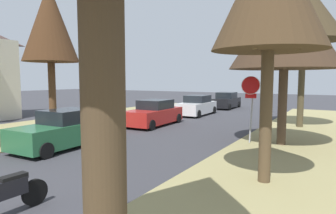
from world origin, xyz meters
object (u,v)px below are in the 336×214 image
at_px(parked_sedan_green, 65,130).
at_px(parked_motorcycle, 3,195).
at_px(stop_sign_far, 251,95).
at_px(street_tree_right_mid_b, 285,25).
at_px(street_tree_left_mid_b, 50,24).
at_px(parked_sedan_white, 197,106).
at_px(parked_sedan_black, 226,101).
at_px(parked_sedan_red, 154,114).
at_px(street_tree_right_far, 304,12).

xyz_separation_m(parked_sedan_green, parked_motorcycle, (4.09, -4.99, -0.24)).
bearing_deg(parked_motorcycle, stop_sign_far, 75.79).
bearing_deg(stop_sign_far, street_tree_right_mid_b, 15.32).
height_order(street_tree_left_mid_b, parked_sedan_white, street_tree_left_mid_b).
height_order(street_tree_right_mid_b, parked_sedan_black, street_tree_right_mid_b).
bearing_deg(parked_sedan_red, parked_sedan_white, 89.68).
height_order(parked_sedan_green, parked_sedan_red, same).
height_order(street_tree_left_mid_b, parked_sedan_black, street_tree_left_mid_b).
relative_size(stop_sign_far, street_tree_left_mid_b, 0.38).
bearing_deg(stop_sign_far, street_tree_right_far, 77.09).
bearing_deg(parked_sedan_green, street_tree_right_far, 53.10).
distance_m(stop_sign_far, parked_sedan_black, 16.11).
bearing_deg(parked_sedan_red, parked_sedan_green, -89.64).
relative_size(parked_sedan_red, parked_sedan_black, 1.00).
bearing_deg(street_tree_right_mid_b, parked_sedan_white, 134.54).
distance_m(parked_sedan_green, parked_sedan_white, 12.87).
distance_m(parked_sedan_white, parked_sedan_black, 6.45).
bearing_deg(street_tree_right_far, parked_motorcycle, -103.72).
relative_size(parked_sedan_green, parked_sedan_red, 1.00).
height_order(street_tree_right_mid_b, parked_motorcycle, street_tree_right_mid_b).
bearing_deg(parked_sedan_green, parked_sedan_red, 90.36).
xyz_separation_m(street_tree_left_mid_b, parked_sedan_red, (3.04, 5.02, -4.96)).
height_order(parked_sedan_green, parked_motorcycle, parked_sedan_green).
xyz_separation_m(stop_sign_far, parked_sedan_green, (-6.52, -4.61, -1.45)).
height_order(parked_sedan_black, parked_motorcycle, parked_sedan_black).
distance_m(street_tree_right_far, parked_sedan_red, 10.55).
distance_m(street_tree_left_mid_b, parked_sedan_green, 6.10).
xyz_separation_m(street_tree_right_mid_b, street_tree_right_far, (0.08, 5.51, 1.58)).
distance_m(street_tree_right_far, street_tree_left_mid_b, 14.01).
bearing_deg(street_tree_right_mid_b, stop_sign_far, -164.68).
height_order(street_tree_left_mid_b, parked_sedan_green, street_tree_left_mid_b).
xyz_separation_m(stop_sign_far, street_tree_right_far, (1.34, 5.86, 4.50)).
bearing_deg(parked_sedan_black, parked_sedan_white, -91.04).
distance_m(street_tree_right_mid_b, street_tree_right_far, 5.74).
bearing_deg(parked_motorcycle, street_tree_left_mid_b, 136.62).
xyz_separation_m(street_tree_right_mid_b, street_tree_left_mid_b, (-10.86, -3.18, 0.60)).
bearing_deg(street_tree_right_far, parked_sedan_white, 163.01).
distance_m(street_tree_left_mid_b, parked_sedan_red, 7.68).
bearing_deg(stop_sign_far, parked_sedan_white, 128.30).
height_order(street_tree_right_mid_b, street_tree_left_mid_b, street_tree_left_mid_b).
height_order(parked_sedan_red, parked_sedan_black, same).
xyz_separation_m(stop_sign_far, parked_motorcycle, (-2.43, -9.60, -1.69)).
xyz_separation_m(street_tree_right_far, street_tree_left_mid_b, (-10.94, -8.69, -0.99)).
xyz_separation_m(street_tree_right_far, parked_sedan_green, (-7.86, -10.47, -5.94)).
xyz_separation_m(parked_sedan_red, parked_sedan_black, (0.15, 12.52, 0.00)).
xyz_separation_m(stop_sign_far, parked_sedan_black, (-6.41, 14.71, -1.45)).
height_order(stop_sign_far, parked_motorcycle, stop_sign_far).
relative_size(street_tree_right_mid_b, parked_motorcycle, 3.35).
relative_size(stop_sign_far, parked_motorcycle, 1.43).
height_order(street_tree_right_mid_b, parked_sedan_white, street_tree_right_mid_b).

